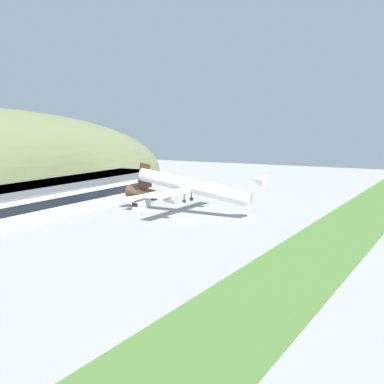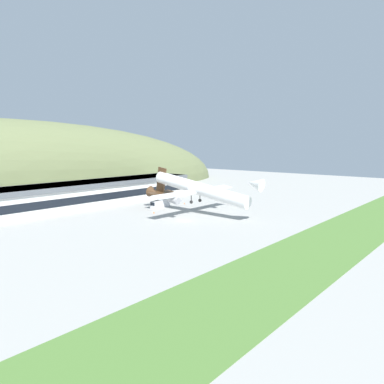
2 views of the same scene
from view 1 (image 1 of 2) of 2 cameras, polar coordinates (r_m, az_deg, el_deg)
ground_plane at (r=154.21m, az=-0.88°, el=-3.13°), size 381.84×381.84×0.00m
grass_strip_foreground at (r=138.74m, az=15.13°, el=-4.64°), size 343.65×19.91×0.08m
terminal_building at (r=172.35m, az=-16.00°, el=-0.48°), size 109.98×17.32×9.36m
cargo_airplane at (r=164.71m, az=-0.20°, el=0.54°), size 38.30×48.04×12.31m
service_car_0 at (r=188.46m, az=-4.10°, el=-0.94°), size 4.57×1.96×1.48m
fuel_truck at (r=214.80m, az=-0.03°, el=0.39°), size 7.85×2.49×3.06m
box_truck at (r=176.02m, az=-5.41°, el=-1.33°), size 8.69×2.98×2.81m
traffic_cone_0 at (r=185.11m, az=-2.93°, el=-1.20°), size 0.52×0.52×0.58m
traffic_cone_1 at (r=164.86m, az=-5.38°, el=-2.35°), size 0.52×0.52×0.58m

